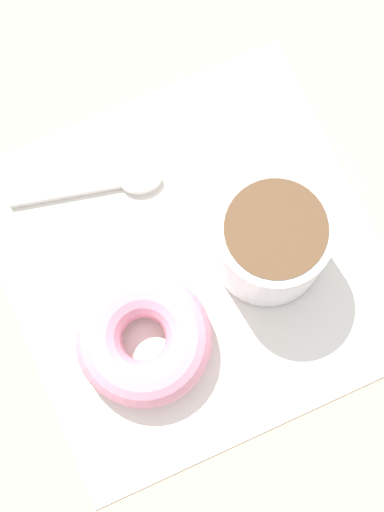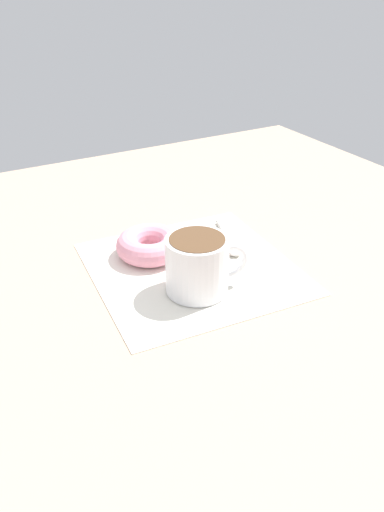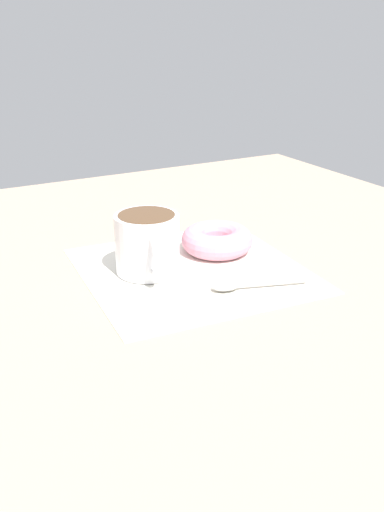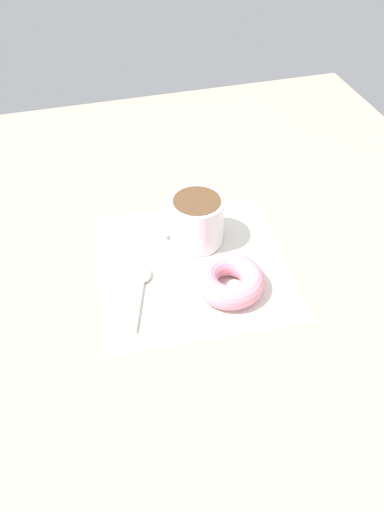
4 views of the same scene
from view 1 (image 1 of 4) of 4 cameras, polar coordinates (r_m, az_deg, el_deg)
ground_plane at (r=74.08cm, az=0.38°, el=1.60°), size 120.00×120.00×2.00cm
napkin at (r=72.30cm, az=0.00°, el=-0.37°), size 32.85×32.85×0.30cm
coffee_cup at (r=68.34cm, az=5.27°, el=1.12°), size 9.15×12.30×8.52cm
donut at (r=69.24cm, az=-3.24°, el=-5.56°), size 11.09×11.09×3.79cm
spoon at (r=73.72cm, az=-4.82°, el=4.74°), size 13.06×5.48×0.90cm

